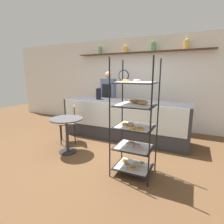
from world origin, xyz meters
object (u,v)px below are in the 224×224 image
at_px(cafe_chair, 71,120).
at_px(pastry_rack, 134,127).
at_px(coffee_carafe, 99,94).
at_px(person_worker, 108,98).
at_px(cafe_table, 67,127).
at_px(donut_tray_counter, 137,102).

bearing_deg(cafe_chair, pastry_rack, 30.76).
xyz_separation_m(pastry_rack, coffee_carafe, (-1.49, 1.49, 0.32)).
height_order(pastry_rack, cafe_chair, pastry_rack).
bearing_deg(person_worker, cafe_table, -91.50).
bearing_deg(pastry_rack, coffee_carafe, 135.14).
distance_m(cafe_table, coffee_carafe, 1.42).
distance_m(coffee_carafe, donut_tray_counter, 1.10).
bearing_deg(person_worker, donut_tray_counter, -30.24).
xyz_separation_m(cafe_table, cafe_chair, (-0.30, 0.51, 0.00)).
height_order(cafe_table, donut_tray_counter, donut_tray_counter).
height_order(pastry_rack, donut_tray_counter, pastry_rack).
bearing_deg(coffee_carafe, cafe_chair, -112.53).
xyz_separation_m(pastry_rack, donut_tray_counter, (-0.40, 1.41, 0.18)).
relative_size(person_worker, cafe_table, 2.30).
bearing_deg(coffee_carafe, pastry_rack, -44.86).
relative_size(pastry_rack, cafe_table, 2.51).
xyz_separation_m(person_worker, donut_tray_counter, (1.07, -0.63, 0.06)).
relative_size(cafe_table, donut_tray_counter, 1.78).
distance_m(person_worker, cafe_table, 1.89).
distance_m(cafe_table, donut_tray_counter, 1.72).
bearing_deg(donut_tray_counter, cafe_table, -132.48).
bearing_deg(cafe_chair, coffee_carafe, 119.16).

